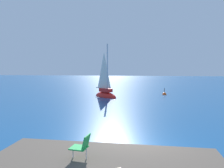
# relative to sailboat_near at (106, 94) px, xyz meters

# --- Properties ---
(ground_plane) EXTENTS (160.00, 160.00, 0.00)m
(ground_plane) POSITION_rel_sailboat_near_xyz_m (3.94, -16.22, -0.38)
(ground_plane) COLOR navy
(boulder_seaward) EXTENTS (1.22, 1.28, 0.67)m
(boulder_seaward) POSITION_rel_sailboat_near_xyz_m (0.87, -17.15, -0.38)
(boulder_seaward) COLOR brown
(boulder_seaward) RESTS_ON ground
(boulder_inland) EXTENTS (1.19, 1.11, 0.63)m
(boulder_inland) POSITION_rel_sailboat_near_xyz_m (1.32, -17.20, -0.38)
(boulder_inland) COLOR brown
(boulder_inland) RESTS_ON ground
(sailboat_near) EXTENTS (3.55, 3.39, 6.96)m
(sailboat_near) POSITION_rel_sailboat_near_xyz_m (0.00, 0.00, 0.00)
(sailboat_near) COLOR red
(sailboat_near) RESTS_ON ground
(beach_chair) EXTENTS (0.66, 0.56, 0.80)m
(beach_chair) POSITION_rel_sailboat_near_xyz_m (2.36, -18.82, 0.71)
(beach_chair) COLOR green
(beach_chair) RESTS_ON shore_ledge
(marker_buoy) EXTENTS (0.56, 0.56, 1.13)m
(marker_buoy) POSITION_rel_sailboat_near_xyz_m (7.28, 3.18, -0.37)
(marker_buoy) COLOR #EA5114
(marker_buoy) RESTS_ON ground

